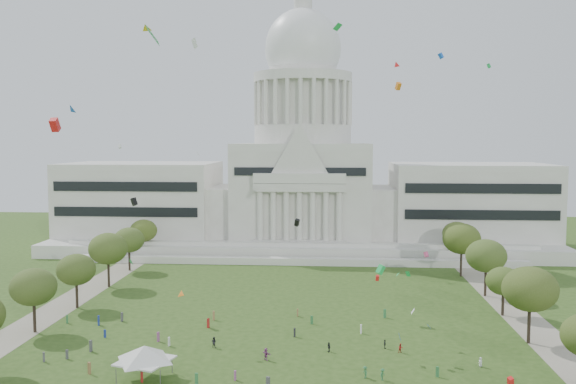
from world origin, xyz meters
TOP-DOWN VIEW (x-y plane):
  - ground at (0.00, 0.00)m, footprint 400.00×400.00m
  - capitol at (0.00, 113.59)m, footprint 160.00×64.50m
  - path_left at (-48.00, 30.00)m, footprint 8.00×160.00m
  - path_right at (48.00, 30.00)m, footprint 8.00×160.00m
  - row_tree_l_2 at (-45.04, 17.30)m, footprint 8.42×8.42m
  - row_tree_r_2 at (44.17, 17.44)m, footprint 9.55×9.55m
  - row_tree_l_3 at (-44.09, 33.92)m, footprint 8.12×8.12m
  - row_tree_r_3 at (44.40, 34.48)m, footprint 7.01×7.01m
  - row_tree_l_4 at (-44.08, 52.42)m, footprint 9.29×9.29m
  - row_tree_r_4 at (44.76, 50.04)m, footprint 9.19×9.19m
  - row_tree_l_5 at (-45.22, 71.01)m, footprint 8.33×8.33m
  - row_tree_r_5 at (43.49, 70.19)m, footprint 9.82×9.82m
  - row_tree_l_6 at (-46.87, 89.14)m, footprint 8.19×8.19m
  - row_tree_r_6 at (45.96, 88.13)m, footprint 8.42×8.42m
  - event_tent at (-17.75, -3.52)m, footprint 12.07×12.07m
  - person_0 at (33.09, 5.51)m, footprint 0.74×0.89m
  - person_2 at (21.30, 11.05)m, footprint 0.87×0.69m
  - person_3 at (14.77, -0.32)m, footprint 0.99×1.32m
  - person_4 at (9.33, 10.61)m, footprint 0.91×1.11m
  - person_5 at (-0.79, 6.05)m, footprint 1.87×1.80m
  - person_8 at (-10.36, 11.35)m, footprint 1.01×0.74m
  - person_9 at (17.32, -0.98)m, footprint 1.14×1.29m
  - person_10 at (18.85, 12.90)m, footprint 0.55×0.95m
  - distant_crowd at (-13.81, 13.06)m, footprint 67.59×37.36m
  - kite_swarm at (0.08, 7.69)m, footprint 84.02×100.67m

SIDE VIEW (x-z plane):
  - ground at x=0.00m, z-range 0.00..0.00m
  - path_left at x=-48.00m, z-range 0.00..0.04m
  - path_right at x=48.00m, z-range 0.00..0.04m
  - person_0 at x=33.09m, z-range 0.00..1.56m
  - person_2 at x=21.30m, z-range 0.00..1.57m
  - person_10 at x=18.85m, z-range 0.00..1.58m
  - person_4 at x=9.33m, z-range 0.00..1.67m
  - distant_crowd at x=-13.81m, z-range -0.11..1.84m
  - person_9 at x=17.32m, z-range 0.00..1.79m
  - person_3 at x=14.77m, z-range 0.00..1.82m
  - person_8 at x=-10.36m, z-range 0.00..1.89m
  - person_5 at x=-0.79m, z-range 0.00..2.01m
  - event_tent at x=-17.75m, z-range 1.49..6.88m
  - row_tree_r_3 at x=44.40m, z-range 2.09..12.07m
  - row_tree_l_3 at x=-44.09m, z-range 2.43..13.98m
  - row_tree_l_6 at x=-46.87m, z-range 2.45..14.09m
  - row_tree_l_5 at x=-45.22m, z-range 2.49..14.34m
  - row_tree_r_6 at x=45.96m, z-range 2.52..14.49m
  - row_tree_l_2 at x=-45.04m, z-range 2.52..14.49m
  - row_tree_r_4 at x=44.76m, z-range 2.76..15.82m
  - row_tree_l_4 at x=-44.08m, z-range 2.79..16.00m
  - row_tree_r_2 at x=44.17m, z-range 2.87..16.45m
  - row_tree_r_5 at x=43.49m, z-range 2.95..16.91m
  - capitol at x=0.00m, z-range -23.35..67.95m
  - kite_swarm at x=0.08m, z-range -3.26..52.55m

